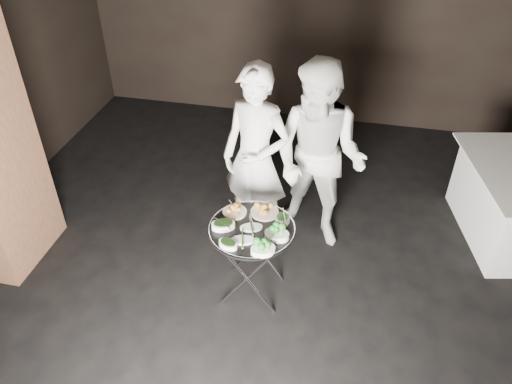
% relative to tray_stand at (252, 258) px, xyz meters
% --- Properties ---
extents(floor, '(6.00, 7.00, 0.05)m').
position_rel_tray_stand_xyz_m(floor, '(0.20, -0.28, -0.42)').
color(floor, black).
rests_on(floor, ground).
extents(wall_back, '(6.00, 0.05, 3.00)m').
position_rel_tray_stand_xyz_m(wall_back, '(0.20, 3.24, 1.11)').
color(wall_back, black).
rests_on(wall_back, floor).
extents(tray_stand, '(0.47, 0.40, 0.70)m').
position_rel_tray_stand_xyz_m(tray_stand, '(0.00, 0.00, 0.00)').
color(tray_stand, silver).
rests_on(tray_stand, floor).
extents(serving_tray, '(0.68, 0.68, 0.04)m').
position_rel_tray_stand_xyz_m(serving_tray, '(0.00, 0.00, 0.31)').
color(serving_tray, black).
rests_on(serving_tray, tray_stand).
extents(potato_plate_a, '(0.19, 0.19, 0.07)m').
position_rel_tray_stand_xyz_m(potato_plate_a, '(-0.17, 0.15, 0.35)').
color(potato_plate_a, beige).
rests_on(potato_plate_a, serving_tray).
extents(potato_plate_b, '(0.24, 0.24, 0.08)m').
position_rel_tray_stand_xyz_m(potato_plate_b, '(0.06, 0.20, 0.36)').
color(potato_plate_b, beige).
rests_on(potato_plate_b, serving_tray).
extents(greens_bowl, '(0.12, 0.12, 0.07)m').
position_rel_tray_stand_xyz_m(greens_bowl, '(0.22, 0.13, 0.35)').
color(greens_bowl, white).
rests_on(greens_bowl, serving_tray).
extents(asparagus_plate_a, '(0.20, 0.15, 0.04)m').
position_rel_tray_stand_xyz_m(asparagus_plate_a, '(-0.00, -0.00, 0.34)').
color(asparagus_plate_a, white).
rests_on(asparagus_plate_a, serving_tray).
extents(asparagus_plate_b, '(0.20, 0.14, 0.04)m').
position_rel_tray_stand_xyz_m(asparagus_plate_b, '(-0.03, -0.16, 0.34)').
color(asparagus_plate_b, white).
rests_on(asparagus_plate_b, serving_tray).
extents(spinach_bowl_a, '(0.21, 0.17, 0.07)m').
position_rel_tray_stand_xyz_m(spinach_bowl_a, '(-0.21, -0.04, 0.36)').
color(spinach_bowl_a, white).
rests_on(spinach_bowl_a, serving_tray).
extents(spinach_bowl_b, '(0.17, 0.14, 0.06)m').
position_rel_tray_stand_xyz_m(spinach_bowl_b, '(-0.12, -0.24, 0.35)').
color(spinach_bowl_b, white).
rests_on(spinach_bowl_b, serving_tray).
extents(broccoli_bowl_a, '(0.19, 0.14, 0.08)m').
position_rel_tray_stand_xyz_m(broccoli_bowl_a, '(0.21, -0.06, 0.36)').
color(broccoli_bowl_a, white).
rests_on(broccoli_bowl_a, serving_tray).
extents(broccoli_bowl_b, '(0.22, 0.19, 0.08)m').
position_rel_tray_stand_xyz_m(broccoli_bowl_b, '(0.14, -0.24, 0.36)').
color(broccoli_bowl_b, white).
rests_on(broccoli_bowl_b, serving_tray).
extents(serving_utensils, '(0.59, 0.44, 0.01)m').
position_rel_tray_stand_xyz_m(serving_utensils, '(0.02, 0.07, 0.37)').
color(serving_utensils, silver).
rests_on(serving_utensils, serving_tray).
extents(waiter_left, '(0.71, 0.56, 1.72)m').
position_rel_tray_stand_xyz_m(waiter_left, '(-0.13, 0.73, 0.47)').
color(waiter_left, white).
rests_on(waiter_left, floor).
extents(waiter_right, '(1.02, 0.89, 1.76)m').
position_rel_tray_stand_xyz_m(waiter_right, '(0.41, 0.82, 0.49)').
color(waiter_right, white).
rests_on(waiter_right, floor).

